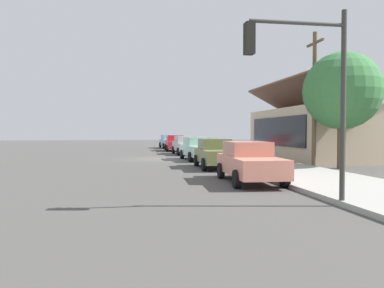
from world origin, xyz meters
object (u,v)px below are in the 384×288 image
(traffic_light_main, at_px, (306,74))
(car_cherry, at_px, (175,143))
(car_coral, at_px, (249,162))
(car_silver, at_px, (186,145))
(car_skyblue, at_px, (169,141))
(car_olive, at_px, (215,153))
(utility_pole_wooden, at_px, (314,97))
(fire_hydrant_red, at_px, (224,154))
(shade_tree, at_px, (342,91))
(car_seafoam, at_px, (198,148))

(traffic_light_main, bearing_deg, car_cherry, 179.76)
(car_cherry, relative_size, car_coral, 1.03)
(car_silver, bearing_deg, car_skyblue, 179.53)
(car_olive, xyz_separation_m, car_coral, (5.81, 0.02, 0.00))
(car_cherry, distance_m, car_coral, 24.20)
(car_skyblue, relative_size, utility_pole_wooden, 0.64)
(traffic_light_main, relative_size, utility_pole_wooden, 0.69)
(car_olive, bearing_deg, car_silver, -179.09)
(car_coral, relative_size, fire_hydrant_red, 6.62)
(car_skyblue, bearing_deg, car_silver, -2.14)
(car_skyblue, xyz_separation_m, shade_tree, (25.95, 6.51, 3.32))
(utility_pole_wooden, relative_size, fire_hydrant_red, 10.56)
(car_olive, distance_m, utility_pole_wooden, 6.39)
(traffic_light_main, xyz_separation_m, fire_hydrant_red, (-15.14, 1.66, -2.99))
(car_seafoam, height_order, car_olive, same)
(car_seafoam, bearing_deg, car_olive, -3.48)
(utility_pole_wooden, distance_m, fire_hydrant_red, 7.01)
(car_skyblue, distance_m, car_cherry, 6.13)
(car_seafoam, relative_size, shade_tree, 0.77)
(shade_tree, xyz_separation_m, utility_pole_wooden, (-1.14, -0.99, -0.20))
(car_coral, bearing_deg, car_skyblue, -177.45)
(car_olive, bearing_deg, shade_tree, 79.64)
(car_silver, height_order, car_seafoam, same)
(car_coral, relative_size, shade_tree, 0.76)
(utility_pole_wooden, bearing_deg, car_skyblue, -167.47)
(shade_tree, distance_m, traffic_light_main, 11.52)
(car_silver, distance_m, utility_pole_wooden, 14.09)
(car_silver, distance_m, car_coral, 18.17)
(car_skyblue, xyz_separation_m, fire_hydrant_red, (20.20, 1.52, -0.32))
(car_cherry, bearing_deg, car_silver, 4.02)
(car_skyblue, xyz_separation_m, car_olive, (24.53, -0.06, -0.00))
(car_olive, relative_size, traffic_light_main, 0.85)
(car_skyblue, bearing_deg, traffic_light_main, -3.09)
(car_skyblue, distance_m, utility_pole_wooden, 25.61)
(car_cherry, height_order, shade_tree, shade_tree)
(car_seafoam, relative_size, utility_pole_wooden, 0.64)
(car_seafoam, relative_size, traffic_light_main, 0.92)
(car_cherry, xyz_separation_m, shade_tree, (19.82, 6.53, 3.32))
(shade_tree, bearing_deg, car_seafoam, -138.23)
(traffic_light_main, bearing_deg, fire_hydrant_red, 173.74)
(car_cherry, height_order, traffic_light_main, traffic_light_main)
(car_silver, bearing_deg, car_olive, -2.16)
(car_coral, bearing_deg, utility_pole_wooden, 137.45)
(car_cherry, relative_size, car_olive, 1.10)
(car_cherry, xyz_separation_m, car_silver, (6.04, 0.17, -0.00))
(car_cherry, bearing_deg, utility_pole_wooden, 18.88)
(car_seafoam, bearing_deg, utility_pole_wooden, 39.25)
(car_seafoam, height_order, car_coral, same)
(shade_tree, relative_size, traffic_light_main, 1.19)
(car_seafoam, distance_m, car_coral, 11.64)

